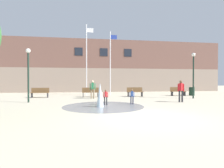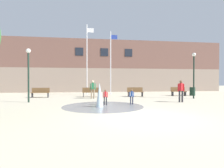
{
  "view_description": "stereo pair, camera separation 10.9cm",
  "coord_description": "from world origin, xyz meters",
  "px_view_note": "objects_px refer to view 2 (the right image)",
  "views": [
    {
      "loc": [
        -2.45,
        -6.99,
        1.5
      ],
      "look_at": [
        -0.43,
        6.75,
        1.3
      ],
      "focal_mm": 28.0,
      "sensor_mm": 36.0,
      "label": 1
    },
    {
      "loc": [
        -2.34,
        -7.0,
        1.5
      ],
      "look_at": [
        -0.43,
        6.75,
        1.3
      ],
      "focal_mm": 28.0,
      "sensor_mm": 36.0,
      "label": 2
    }
  ],
  "objects_px": {
    "park_bench_far_right": "(178,91)",
    "adult_watching": "(181,89)",
    "flagpole_left": "(87,58)",
    "park_bench_under_right_flagpole": "(135,92)",
    "lamp_post_right_lane": "(194,69)",
    "lamp_post_left_lane": "(28,67)",
    "child_with_pink_shirt": "(132,96)",
    "teen_by_trashcan": "(93,88)",
    "child_in_fountain": "(105,96)",
    "park_bench_far_left": "(40,92)",
    "flagpole_right": "(111,61)",
    "trash_can": "(192,91)",
    "park_bench_under_left_flagpole": "(91,92)"
  },
  "relations": [
    {
      "from": "teen_by_trashcan",
      "to": "child_in_fountain",
      "type": "bearing_deg",
      "value": 14.96
    },
    {
      "from": "child_with_pink_shirt",
      "to": "child_in_fountain",
      "type": "relative_size",
      "value": 1.0
    },
    {
      "from": "trash_can",
      "to": "park_bench_under_left_flagpole",
      "type": "bearing_deg",
      "value": -178.68
    },
    {
      "from": "lamp_post_right_lane",
      "to": "child_in_fountain",
      "type": "bearing_deg",
      "value": -158.79
    },
    {
      "from": "flagpole_right",
      "to": "child_in_fountain",
      "type": "bearing_deg",
      "value": -100.02
    },
    {
      "from": "teen_by_trashcan",
      "to": "trash_can",
      "type": "height_order",
      "value": "teen_by_trashcan"
    },
    {
      "from": "park_bench_under_right_flagpole",
      "to": "teen_by_trashcan",
      "type": "bearing_deg",
      "value": -159.13
    },
    {
      "from": "park_bench_far_right",
      "to": "lamp_post_left_lane",
      "type": "distance_m",
      "value": 14.34
    },
    {
      "from": "park_bench_under_right_flagpole",
      "to": "flagpole_left",
      "type": "bearing_deg",
      "value": 154.56
    },
    {
      "from": "adult_watching",
      "to": "teen_by_trashcan",
      "type": "height_order",
      "value": "same"
    },
    {
      "from": "lamp_post_right_lane",
      "to": "trash_can",
      "type": "bearing_deg",
      "value": 59.01
    },
    {
      "from": "adult_watching",
      "to": "child_in_fountain",
      "type": "relative_size",
      "value": 1.61
    },
    {
      "from": "teen_by_trashcan",
      "to": "park_bench_under_left_flagpole",
      "type": "bearing_deg",
      "value": -169.06
    },
    {
      "from": "adult_watching",
      "to": "child_with_pink_shirt",
      "type": "bearing_deg",
      "value": -30.33
    },
    {
      "from": "teen_by_trashcan",
      "to": "flagpole_right",
      "type": "relative_size",
      "value": 0.23
    },
    {
      "from": "flagpole_left",
      "to": "park_bench_under_right_flagpole",
      "type": "bearing_deg",
      "value": -25.44
    },
    {
      "from": "child_with_pink_shirt",
      "to": "teen_by_trashcan",
      "type": "height_order",
      "value": "teen_by_trashcan"
    },
    {
      "from": "park_bench_far_left",
      "to": "teen_by_trashcan",
      "type": "distance_m",
      "value": 5.11
    },
    {
      "from": "adult_watching",
      "to": "teen_by_trashcan",
      "type": "xyz_separation_m",
      "value": [
        -6.25,
        3.5,
        0.0
      ]
    },
    {
      "from": "park_bench_far_left",
      "to": "park_bench_under_right_flagpole",
      "type": "height_order",
      "value": "same"
    },
    {
      "from": "child_with_pink_shirt",
      "to": "flagpole_right",
      "type": "xyz_separation_m",
      "value": [
        -0.31,
        8.05,
        3.18
      ]
    },
    {
      "from": "adult_watching",
      "to": "park_bench_under_left_flagpole",
      "type": "bearing_deg",
      "value": -78.91
    },
    {
      "from": "park_bench_far_right",
      "to": "adult_watching",
      "type": "height_order",
      "value": "adult_watching"
    },
    {
      "from": "child_with_pink_shirt",
      "to": "flagpole_left",
      "type": "height_order",
      "value": "flagpole_left"
    },
    {
      "from": "flagpole_right",
      "to": "lamp_post_right_lane",
      "type": "bearing_deg",
      "value": -36.44
    },
    {
      "from": "child_with_pink_shirt",
      "to": "lamp_post_right_lane",
      "type": "height_order",
      "value": "lamp_post_right_lane"
    },
    {
      "from": "park_bench_under_right_flagpole",
      "to": "lamp_post_right_lane",
      "type": "height_order",
      "value": "lamp_post_right_lane"
    },
    {
      "from": "lamp_post_left_lane",
      "to": "lamp_post_right_lane",
      "type": "xyz_separation_m",
      "value": [
        13.47,
        1.02,
        0.1
      ]
    },
    {
      "from": "park_bench_far_right",
      "to": "teen_by_trashcan",
      "type": "bearing_deg",
      "value": -168.4
    },
    {
      "from": "adult_watching",
      "to": "flagpole_right",
      "type": "xyz_separation_m",
      "value": [
        -4.13,
        7.39,
        2.83
      ]
    },
    {
      "from": "park_bench_under_right_flagpole",
      "to": "lamp_post_left_lane",
      "type": "distance_m",
      "value": 9.87
    },
    {
      "from": "park_bench_far_left",
      "to": "flagpole_right",
      "type": "relative_size",
      "value": 0.23
    },
    {
      "from": "child_in_fountain",
      "to": "flagpole_left",
      "type": "relative_size",
      "value": 0.13
    },
    {
      "from": "child_in_fountain",
      "to": "lamp_post_left_lane",
      "type": "height_order",
      "value": "lamp_post_left_lane"
    },
    {
      "from": "teen_by_trashcan",
      "to": "child_with_pink_shirt",
      "type": "bearing_deg",
      "value": 36.04
    },
    {
      "from": "park_bench_far_right",
      "to": "lamp_post_right_lane",
      "type": "height_order",
      "value": "lamp_post_right_lane"
    },
    {
      "from": "child_with_pink_shirt",
      "to": "flagpole_right",
      "type": "height_order",
      "value": "flagpole_right"
    },
    {
      "from": "lamp_post_left_lane",
      "to": "lamp_post_right_lane",
      "type": "distance_m",
      "value": 13.51
    },
    {
      "from": "park_bench_under_right_flagpole",
      "to": "park_bench_far_right",
      "type": "relative_size",
      "value": 1.0
    },
    {
      "from": "park_bench_far_right",
      "to": "teen_by_trashcan",
      "type": "xyz_separation_m",
      "value": [
        -9.0,
        -1.85,
        0.45
      ]
    },
    {
      "from": "flagpole_left",
      "to": "lamp_post_left_lane",
      "type": "height_order",
      "value": "flagpole_left"
    },
    {
      "from": "child_with_pink_shirt",
      "to": "child_in_fountain",
      "type": "distance_m",
      "value": 1.75
    },
    {
      "from": "lamp_post_left_lane",
      "to": "trash_can",
      "type": "xyz_separation_m",
      "value": [
        15.24,
        3.98,
        -2.07
      ]
    },
    {
      "from": "park_bench_far_left",
      "to": "flagpole_left",
      "type": "height_order",
      "value": "flagpole_left"
    },
    {
      "from": "park_bench_under_right_flagpole",
      "to": "park_bench_far_right",
      "type": "bearing_deg",
      "value": 2.64
    },
    {
      "from": "park_bench_under_left_flagpole",
      "to": "child_with_pink_shirt",
      "type": "relative_size",
      "value": 1.62
    },
    {
      "from": "child_with_pink_shirt",
      "to": "lamp_post_left_lane",
      "type": "distance_m",
      "value": 7.61
    },
    {
      "from": "park_bench_far_right",
      "to": "adult_watching",
      "type": "bearing_deg",
      "value": -117.19
    },
    {
      "from": "child_in_fountain",
      "to": "flagpole_left",
      "type": "height_order",
      "value": "flagpole_left"
    },
    {
      "from": "adult_watching",
      "to": "teen_by_trashcan",
      "type": "bearing_deg",
      "value": -69.37
    }
  ]
}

